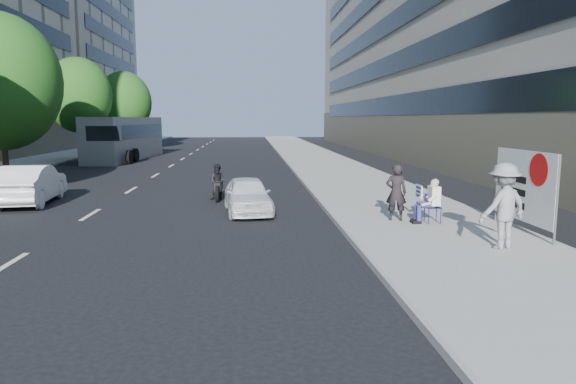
{
  "coord_description": "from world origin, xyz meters",
  "views": [
    {
      "loc": [
        -1.16,
        -9.34,
        3.19
      ],
      "look_at": [
        -0.27,
        2.6,
        1.47
      ],
      "focal_mm": 32.0,
      "sensor_mm": 36.0,
      "label": 1
    }
  ],
  "objects": [
    {
      "name": "bus",
      "position": [
        -10.85,
        31.86,
        1.64
      ],
      "size": [
        3.73,
        12.26,
        3.3
      ],
      "rotation": [
        0.0,
        0.0,
        -0.1
      ],
      "color": "gray",
      "rests_on": "ground"
    },
    {
      "name": "ground",
      "position": [
        0.0,
        0.0,
        0.0
      ],
      "size": [
        160.0,
        160.0,
        0.0
      ],
      "primitive_type": "plane",
      "color": "black",
      "rests_on": "ground"
    },
    {
      "name": "near_building",
      "position": [
        17.0,
        32.0,
        10.0
      ],
      "size": [
        14.0,
        70.0,
        20.0
      ],
      "primitive_type": "cube",
      "color": "gray",
      "rests_on": "ground"
    },
    {
      "name": "white_sedan_near",
      "position": [
        -1.25,
        7.93,
        0.62
      ],
      "size": [
        1.83,
        3.77,
        1.24
      ],
      "primitive_type": "imported",
      "rotation": [
        0.0,
        0.0,
        0.1
      ],
      "color": "white",
      "rests_on": "ground"
    },
    {
      "name": "protest_banner",
      "position": [
        6.18,
        3.8,
        1.4
      ],
      "size": [
        0.08,
        3.06,
        2.2
      ],
      "color": "#4C4C4C",
      "rests_on": "near_sidewalk"
    },
    {
      "name": "tree_far_e",
      "position": [
        -13.7,
        44.0,
        4.78
      ],
      "size": [
        5.4,
        5.4,
        7.89
      ],
      "color": "#382616",
      "rests_on": "ground"
    },
    {
      "name": "jogger",
      "position": [
        4.75,
        2.09,
        1.16
      ],
      "size": [
        1.49,
        1.16,
        2.03
      ],
      "primitive_type": "imported",
      "rotation": [
        0.0,
        0.0,
        3.49
      ],
      "color": "gray",
      "rests_on": "near_sidewalk"
    },
    {
      "name": "pedestrian_woman",
      "position": [
        3.2,
        5.56,
        1.0
      ],
      "size": [
        0.69,
        0.53,
        1.69
      ],
      "primitive_type": "imported",
      "rotation": [
        0.0,
        0.0,
        2.92
      ],
      "color": "black",
      "rests_on": "near_sidewalk"
    },
    {
      "name": "motorcycle",
      "position": [
        -2.41,
        10.91,
        0.64
      ],
      "size": [
        0.72,
        2.04,
        1.42
      ],
      "rotation": [
        0.0,
        0.0,
        -0.05
      ],
      "color": "black",
      "rests_on": "ground"
    },
    {
      "name": "tree_far_d",
      "position": [
        -13.7,
        30.0,
        4.89
      ],
      "size": [
        4.8,
        4.8,
        7.65
      ],
      "color": "#382616",
      "rests_on": "ground"
    },
    {
      "name": "near_sidewalk",
      "position": [
        4.0,
        20.0,
        0.07
      ],
      "size": [
        5.0,
        120.0,
        0.15
      ],
      "primitive_type": "cube",
      "color": "gray",
      "rests_on": "ground"
    },
    {
      "name": "far_bldg_north",
      "position": [
        -30.0,
        62.0,
        14.0
      ],
      "size": [
        22.0,
        28.0,
        28.0
      ],
      "primitive_type": "cube",
      "color": "#C0B590",
      "rests_on": "ground"
    },
    {
      "name": "white_sedan_mid",
      "position": [
        -9.4,
        10.43,
        0.74
      ],
      "size": [
        2.03,
        4.65,
        1.49
      ],
      "primitive_type": "imported",
      "rotation": [
        0.0,
        0.0,
        3.25
      ],
      "color": "white",
      "rests_on": "ground"
    },
    {
      "name": "seated_protester",
      "position": [
        4.06,
        5.13,
        0.87
      ],
      "size": [
        0.83,
        1.12,
        1.31
      ],
      "color": "navy",
      "rests_on": "near_sidewalk"
    }
  ]
}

